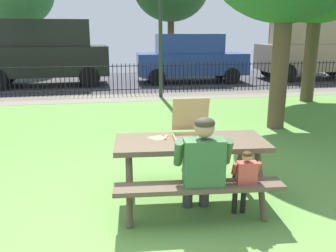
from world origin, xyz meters
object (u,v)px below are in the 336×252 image
object	(u,v)px
adult_at_table	(202,164)
child_at_table	(244,177)
parked_car_left	(45,51)
picnic_table_foreground	(190,154)
parked_car_center	(190,57)
lamp_post_walkway	(160,10)
pizza_box_open	(192,130)
parked_car_right	(314,49)
pizza_slice_on_table	(160,137)

from	to	relation	value
adult_at_table	child_at_table	bearing A→B (deg)	-8.59
adult_at_table	parked_car_left	world-z (taller)	parked_car_left
adult_at_table	picnic_table_foreground	bearing A→B (deg)	90.27
parked_car_left	parked_car_center	distance (m)	5.71
lamp_post_walkway	parked_car_left	xyz separation A→B (m)	(-3.95, 3.29, -1.34)
pizza_box_open	child_at_table	xyz separation A→B (m)	(0.44, -0.60, -0.39)
pizza_box_open	parked_car_left	xyz separation A→B (m)	(-3.18, 10.48, 0.42)
parked_car_right	picnic_table_foreground	bearing A→B (deg)	-127.49
parked_car_center	child_at_table	bearing A→B (deg)	-100.66
picnic_table_foreground	adult_at_table	bearing A→B (deg)	-89.73
pizza_box_open	pizza_slice_on_table	bearing A→B (deg)	160.29
child_at_table	parked_car_left	xyz separation A→B (m)	(-3.62, 11.08, 0.81)
child_at_table	parked_car_left	size ratio (longest dim) A/B	0.17
lamp_post_walkway	parked_car_center	world-z (taller)	lamp_post_walkway
child_at_table	parked_car_center	size ratio (longest dim) A/B	0.18
pizza_slice_on_table	parked_car_left	size ratio (longest dim) A/B	0.05
parked_car_center	parked_car_left	bearing A→B (deg)	-179.99
parked_car_left	child_at_table	bearing A→B (deg)	-71.91
lamp_post_walkway	parked_car_center	xyz separation A→B (m)	(1.76, 3.29, -1.64)
pizza_box_open	adult_at_table	xyz separation A→B (m)	(-0.02, -0.53, -0.23)
adult_at_table	lamp_post_walkway	bearing A→B (deg)	84.18
picnic_table_foreground	parked_car_center	world-z (taller)	parked_car_center
adult_at_table	child_at_table	world-z (taller)	adult_at_table
pizza_slice_on_table	child_at_table	world-z (taller)	child_at_table
pizza_slice_on_table	lamp_post_walkway	xyz separation A→B (m)	(1.14, 7.06, 1.87)
picnic_table_foreground	lamp_post_walkway	xyz separation A→B (m)	(0.79, 7.22, 2.05)
child_at_table	pizza_slice_on_table	bearing A→B (deg)	137.72
parked_car_right	parked_car_left	bearing A→B (deg)	180.00
pizza_slice_on_table	child_at_table	distance (m)	1.13
pizza_box_open	parked_car_right	bearing A→B (deg)	52.51
picnic_table_foreground	parked_car_right	bearing A→B (deg)	52.51
parked_car_left	picnic_table_foreground	bearing A→B (deg)	-73.27
child_at_table	picnic_table_foreground	bearing A→B (deg)	128.83
adult_at_table	child_at_table	size ratio (longest dim) A/B	1.46
adult_at_table	parked_car_center	distance (m)	11.31
pizza_box_open	child_at_table	world-z (taller)	pizza_box_open
lamp_post_walkway	pizza_box_open	bearing A→B (deg)	-96.10
adult_at_table	child_at_table	xyz separation A→B (m)	(0.46, -0.07, -0.16)
picnic_table_foreground	pizza_box_open	bearing A→B (deg)	55.48
pizza_slice_on_table	parked_car_center	distance (m)	10.75
pizza_box_open	parked_car_right	xyz separation A→B (m)	(8.04, 10.48, 0.42)
child_at_table	parked_car_left	distance (m)	11.68
adult_at_table	parked_car_right	distance (m)	13.66
pizza_slice_on_table	lamp_post_walkway	distance (m)	7.39
parked_car_left	parked_car_center	size ratio (longest dim) A/B	1.07
parked_car_center	pizza_slice_on_table	bearing A→B (deg)	-105.64
pizza_slice_on_table	adult_at_table	world-z (taller)	adult_at_table
child_at_table	lamp_post_walkway	distance (m)	8.09
adult_at_table	child_at_table	distance (m)	0.49
parked_car_right	adult_at_table	bearing A→B (deg)	-126.19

